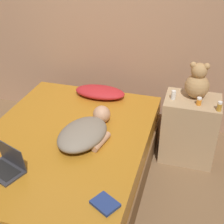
% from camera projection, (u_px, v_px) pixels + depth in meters
% --- Properties ---
extents(ground_plane, '(12.00, 12.00, 0.00)m').
position_uv_depth(ground_plane, '(68.00, 178.00, 3.15)').
color(ground_plane, brown).
extents(wall_back, '(8.00, 0.06, 2.60)m').
position_uv_depth(wall_back, '(105.00, 17.00, 3.56)').
color(wall_back, tan).
rests_on(wall_back, ground_plane).
extents(bed, '(1.53, 2.06, 0.52)m').
position_uv_depth(bed, '(66.00, 158.00, 3.02)').
color(bed, brown).
rests_on(bed, ground_plane).
extents(nightstand, '(0.55, 0.43, 0.71)m').
position_uv_depth(nightstand, '(189.00, 129.00, 3.28)').
color(nightstand, tan).
rests_on(nightstand, ground_plane).
extents(pillow, '(0.57, 0.29, 0.11)m').
position_uv_depth(pillow, '(100.00, 92.00, 3.52)').
color(pillow, red).
rests_on(pillow, bed).
extents(person_lying, '(0.49, 0.76, 0.17)m').
position_uv_depth(person_lying, '(86.00, 131.00, 2.82)').
color(person_lying, gray).
rests_on(person_lying, bed).
extents(laptop, '(0.36, 0.30, 0.22)m').
position_uv_depth(laptop, '(7.00, 165.00, 2.47)').
color(laptop, '#333338').
rests_on(laptop, bed).
extents(teddy_bear, '(0.24, 0.24, 0.37)m').
position_uv_depth(teddy_bear, '(197.00, 82.00, 3.06)').
color(teddy_bear, tan).
rests_on(teddy_bear, nightstand).
extents(bottle_white, '(0.05, 0.05, 0.09)m').
position_uv_depth(bottle_white, '(173.00, 95.00, 3.09)').
color(bottle_white, white).
rests_on(bottle_white, nightstand).
extents(bottle_amber, '(0.04, 0.04, 0.09)m').
position_uv_depth(bottle_amber, '(219.00, 106.00, 2.89)').
color(bottle_amber, gold).
rests_on(bottle_amber, nightstand).
extents(bottle_orange, '(0.05, 0.05, 0.08)m').
position_uv_depth(bottle_orange, '(199.00, 101.00, 2.99)').
color(bottle_orange, orange).
rests_on(bottle_orange, nightstand).
extents(book, '(0.23, 0.21, 0.02)m').
position_uv_depth(book, '(105.00, 204.00, 2.17)').
color(book, navy).
rests_on(book, bed).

